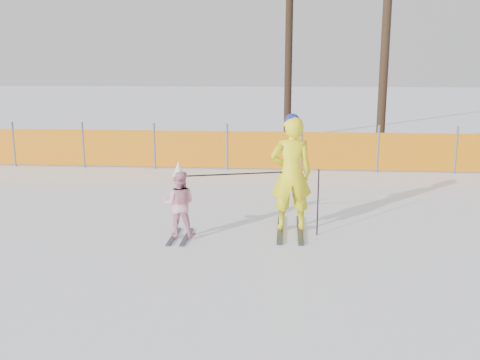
% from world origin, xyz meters
% --- Properties ---
extents(ground, '(120.00, 120.00, 0.00)m').
position_xyz_m(ground, '(0.00, 0.00, 0.00)').
color(ground, white).
rests_on(ground, ground).
extents(adult, '(0.76, 1.57, 2.02)m').
position_xyz_m(adult, '(0.82, 1.06, 1.01)').
color(adult, black).
rests_on(adult, ground).
extents(child, '(0.54, 0.90, 1.29)m').
position_xyz_m(child, '(-1.00, 0.52, 0.59)').
color(child, black).
rests_on(child, ground).
extents(ski_poles, '(2.16, 0.49, 1.13)m').
position_xyz_m(ski_poles, '(0.46, 0.82, 0.84)').
color(ski_poles, black).
rests_on(ski_poles, ground).
extents(safety_fence, '(17.71, 0.06, 1.25)m').
position_xyz_m(safety_fence, '(-2.09, 6.38, 0.56)').
color(safety_fence, '#595960').
rests_on(safety_fence, ground).
extents(tree_trunks, '(7.36, 3.85, 6.72)m').
position_xyz_m(tree_trunks, '(3.63, 11.16, 3.25)').
color(tree_trunks, '#312215').
rests_on(tree_trunks, ground).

